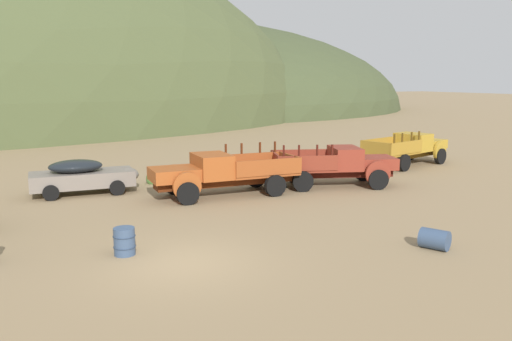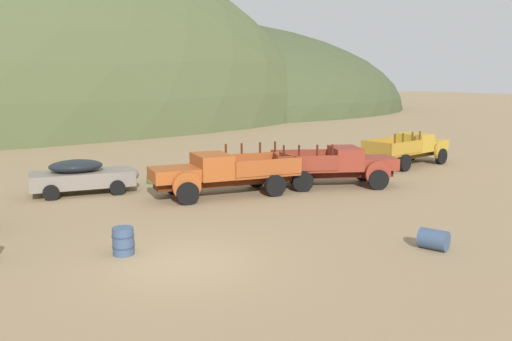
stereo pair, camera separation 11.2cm
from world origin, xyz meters
The scene contains 10 objects.
ground_plane centered at (0.00, 0.00, 0.00)m, with size 300.00×300.00×0.00m, color #937A56.
hill_far_left centered at (20.63, 75.20, 0.00)m, with size 85.95×70.79×30.06m, color #424C2D.
car_primer_gray centered at (-1.07, 10.71, 0.82)m, with size 4.82×2.23×1.57m.
truck_oxide_orange centered at (3.97, 7.65, 1.01)m, with size 6.63×2.67×2.16m.
truck_rust_red centered at (10.39, 7.09, 1.00)m, with size 6.21×3.93×2.16m.
truck_mustard centered at (17.85, 10.54, 1.00)m, with size 6.60×3.62×2.16m.
oil_drum_spare centered at (-1.32, 1.48, 0.41)m, with size 0.66×0.66×0.82m.
oil_drum_tipped centered at (7.31, -2.13, 0.31)m, with size 0.93×1.03×0.62m.
bush_front_left centered at (5.44, 13.34, 0.20)m, with size 0.82×0.69×0.81m.
bush_back_edge centered at (2.63, 11.69, 0.25)m, with size 1.39×0.92×0.93m.
Camera 1 is at (-4.35, -13.63, 5.15)m, focal length 36.93 mm.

